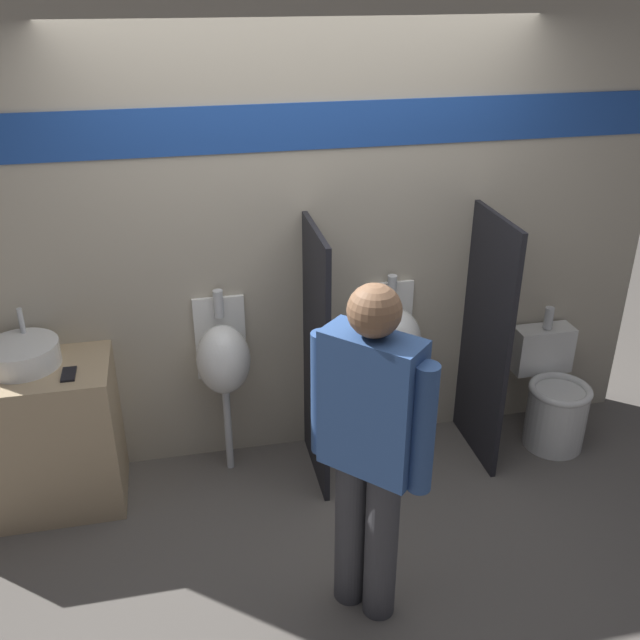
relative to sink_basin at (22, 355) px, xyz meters
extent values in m
plane|color=#5B5651|center=(1.54, -0.37, -0.91)|extent=(16.00, 16.00, 0.00)
cube|color=#B2A893|center=(1.54, 0.23, 0.44)|extent=(4.23, 0.06, 2.70)
cube|color=#1E479E|center=(1.54, 0.20, 1.06)|extent=(4.14, 0.01, 0.24)
cube|color=tan|center=(-0.05, -0.05, -0.49)|extent=(0.96, 0.51, 0.85)
cylinder|color=white|center=(0.00, 0.00, 0.00)|extent=(0.38, 0.38, 0.13)
cylinder|color=silver|center=(0.00, 0.13, 0.13)|extent=(0.03, 0.03, 0.14)
cube|color=black|center=(0.24, -0.15, -0.06)|extent=(0.07, 0.14, 0.01)
cube|color=black|center=(1.54, -0.10, -0.15)|extent=(0.03, 0.60, 1.52)
cube|color=black|center=(2.54, -0.10, -0.15)|extent=(0.03, 0.60, 1.52)
cylinder|color=silver|center=(1.03, 0.04, -0.64)|extent=(0.04, 0.04, 0.56)
ellipsoid|color=white|center=(1.03, 0.04, -0.17)|extent=(0.30, 0.31, 0.41)
cube|color=white|center=(1.03, 0.19, -0.11)|extent=(0.29, 0.02, 0.51)
cylinder|color=silver|center=(1.03, 0.15, 0.12)|extent=(0.06, 0.06, 0.16)
cylinder|color=silver|center=(2.04, 0.04, -0.64)|extent=(0.04, 0.04, 0.56)
ellipsoid|color=white|center=(2.04, 0.04, -0.17)|extent=(0.30, 0.31, 0.41)
cube|color=white|center=(2.04, 0.19, -0.11)|extent=(0.29, 0.02, 0.51)
cylinder|color=silver|center=(2.04, 0.15, 0.12)|extent=(0.06, 0.06, 0.16)
cylinder|color=white|center=(3.05, -0.16, -0.72)|extent=(0.37, 0.37, 0.39)
torus|color=white|center=(3.05, -0.16, -0.51)|extent=(0.38, 0.38, 0.04)
cube|color=white|center=(3.05, 0.11, -0.38)|extent=(0.37, 0.16, 0.30)
cylinder|color=silver|center=(3.05, 0.09, -0.15)|extent=(0.06, 0.06, 0.14)
cylinder|color=#3D3D42|center=(1.60, -1.18, -0.52)|extent=(0.15, 0.15, 0.80)
cylinder|color=#3D3D42|center=(1.49, -1.07, -0.52)|extent=(0.15, 0.15, 0.80)
cube|color=#2D4C84|center=(1.55, -1.12, 0.20)|extent=(0.42, 0.42, 0.63)
cylinder|color=#2D4C84|center=(1.71, -1.29, 0.17)|extent=(0.10, 0.10, 0.58)
cylinder|color=#2D4C84|center=(1.38, -0.95, 0.17)|extent=(0.10, 0.10, 0.58)
sphere|color=brown|center=(1.55, -1.12, 0.62)|extent=(0.22, 0.22, 0.22)
camera|label=1|loc=(0.83, -3.47, 1.79)|focal=40.00mm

